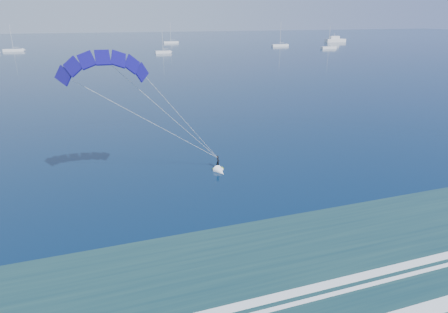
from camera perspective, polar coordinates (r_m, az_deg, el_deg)
name	(u,v)px	position (r m, az deg, el deg)	size (l,w,h in m)	color
kitesurfer_rig	(168,115)	(39.28, -7.98, 5.89)	(17.91, 8.50, 15.10)	#A1D118
motor_yacht	(335,40)	(288.61, 15.59, 15.77)	(14.26, 3.80, 5.99)	silver
sailboat_2	(14,50)	(229.69, -27.86, 13.30)	(9.50, 2.40, 12.70)	silver
sailboat_3	(163,52)	(196.17, -8.69, 14.56)	(7.36, 2.40, 10.40)	silver
sailboat_4	(171,42)	(269.46, -7.60, 15.88)	(9.48, 2.40, 12.79)	silver
sailboat_5	(280,45)	(241.42, 8.01, 15.47)	(10.02, 2.40, 13.50)	silver
sailboat_6	(329,47)	(228.90, 14.71, 14.83)	(8.61, 2.40, 11.68)	silver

